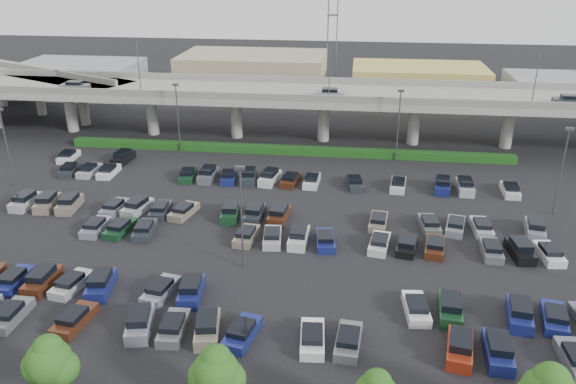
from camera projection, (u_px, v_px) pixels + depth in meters
The scene contains 9 objects.
ground at pixel (258, 229), 60.94m from camera, with size 280.00×280.00×0.00m, color black.
overpass at pixel (291, 96), 87.35m from camera, with size 150.00×13.00×15.80m.
on_ramp at pixel (19, 75), 103.35m from camera, with size 50.93×30.13×8.80m.
hedge at pixel (287, 150), 83.51m from camera, with size 66.00×1.60×1.10m, color #1B4213.
tree_row at pixel (195, 371), 35.28m from camera, with size 65.07×3.66×5.94m.
parked_cars at pixel (238, 238), 57.81m from camera, with size 63.13×41.62×1.67m.
light_poles at pixel (222, 167), 60.76m from camera, with size 66.90×48.38×10.30m.
distant_buildings at pixel (369, 79), 114.40m from camera, with size 138.00×24.00×9.00m.
comm_tower at pixel (333, 12), 121.76m from camera, with size 2.40×2.40×30.00m.
Camera 1 is at (9.96, -53.55, 27.82)m, focal length 35.00 mm.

